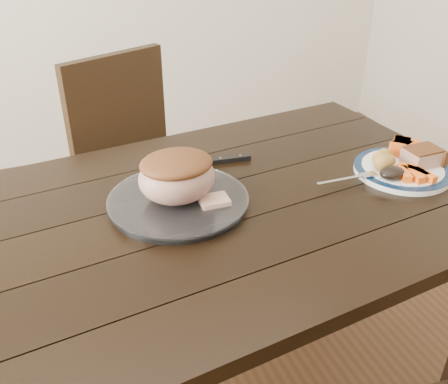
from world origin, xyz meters
name	(u,v)px	position (x,y,z in m)	size (l,w,h in m)	color
dining_table	(192,243)	(0.00, 0.00, 0.66)	(1.69, 1.07, 0.75)	black
chair_far	(139,165)	(0.02, 0.73, 0.52)	(0.55, 0.56, 0.93)	black
dinner_plate	(402,170)	(0.61, -0.02, 0.76)	(0.26, 0.26, 0.02)	white
plate_rim	(402,168)	(0.61, -0.02, 0.77)	(0.26, 0.26, 0.02)	#0B1F39
serving_platter	(178,202)	(-0.02, 0.04, 0.76)	(0.34, 0.34, 0.02)	white
pork_slice	(422,157)	(0.67, -0.03, 0.79)	(0.09, 0.07, 0.04)	tan
roasted_potatoes	(383,159)	(0.56, 0.00, 0.79)	(0.09, 0.09, 0.05)	gold
carrot_batons	(414,173)	(0.60, -0.08, 0.78)	(0.08, 0.11, 0.02)	#FF6215
pumpkin_wedges	(404,147)	(0.67, 0.05, 0.79)	(0.09, 0.09, 0.04)	orange
dark_mushroom	(392,173)	(0.54, -0.07, 0.79)	(0.07, 0.05, 0.03)	black
fork	(351,178)	(0.44, -0.03, 0.77)	(0.18, 0.03, 0.00)	silver
roast_joint	(177,178)	(-0.02, 0.04, 0.83)	(0.19, 0.16, 0.12)	#A97667
cut_slice	(214,201)	(0.06, -0.01, 0.78)	(0.07, 0.06, 0.02)	tan
carving_knife	(217,161)	(0.15, 0.22, 0.76)	(0.32, 0.06, 0.01)	silver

